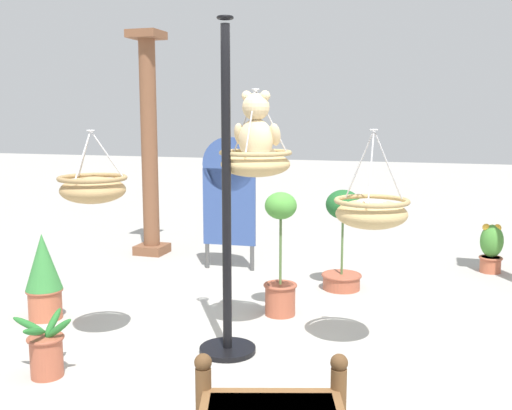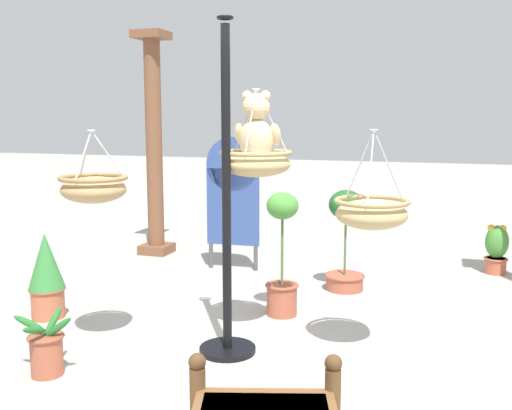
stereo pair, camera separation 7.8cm
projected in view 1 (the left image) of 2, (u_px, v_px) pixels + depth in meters
ground_plane at (256, 356)px, 4.52m from camera, size 40.00×40.00×0.00m
display_pole_central at (227, 252)px, 4.48m from camera, size 0.44×0.44×2.54m
hanging_basket_with_teddy at (255, 162)px, 4.57m from camera, size 0.57×0.57×0.68m
teddy_bear at (256, 131)px, 4.56m from camera, size 0.37×0.34×0.54m
hanging_basket_left_high at (93, 188)px, 4.39m from camera, size 0.51×0.51×0.55m
hanging_basket_right_low at (371, 212)px, 4.32m from camera, size 0.55×0.55×0.73m
greenhouse_pillar_right at (149, 149)px, 7.68m from camera, size 0.40×0.40×2.90m
potted_plant_fern_front at (491, 248)px, 6.90m from camera, size 0.27×0.27×0.58m
potted_plant_flowering_red at (342, 239)px, 6.19m from camera, size 0.43×0.43×1.07m
potted_plant_bushy_green at (44, 276)px, 5.29m from camera, size 0.33×0.33×0.79m
potted_plant_small_succulent at (280, 258)px, 5.38m from camera, size 0.31×0.31×1.15m
potted_plant_conical_shrub at (46, 350)px, 4.14m from camera, size 0.46×0.48×0.46m
display_sign_board at (229, 192)px, 6.95m from camera, size 0.64×0.09×1.59m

